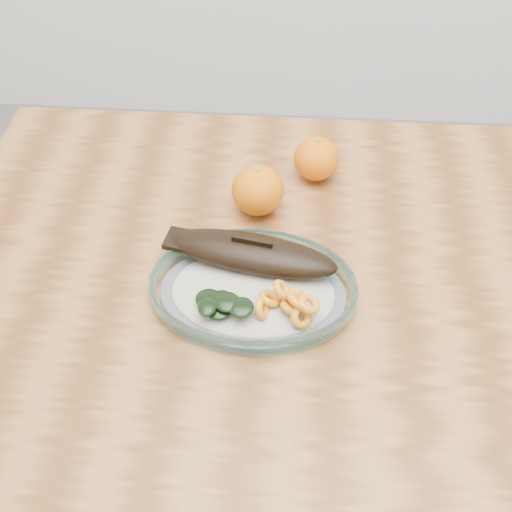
{
  "coord_description": "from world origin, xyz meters",
  "views": [
    {
      "loc": [
        -0.06,
        -0.64,
        1.46
      ],
      "look_at": [
        -0.11,
        0.01,
        0.77
      ],
      "focal_mm": 45.0,
      "sensor_mm": 36.0,
      "label": 1
    }
  ],
  "objects_px": {
    "orange_left": "(258,190)",
    "orange_right": "(316,159)",
    "plated_meal": "(253,286)",
    "dining_table": "(323,316)"
  },
  "relations": [
    {
      "from": "orange_left",
      "to": "orange_right",
      "type": "relative_size",
      "value": 1.1
    },
    {
      "from": "orange_left",
      "to": "orange_right",
      "type": "height_order",
      "value": "orange_left"
    },
    {
      "from": "dining_table",
      "to": "orange_right",
      "type": "distance_m",
      "value": 0.27
    },
    {
      "from": "plated_meal",
      "to": "orange_right",
      "type": "height_order",
      "value": "plated_meal"
    },
    {
      "from": "plated_meal",
      "to": "orange_left",
      "type": "relative_size",
      "value": 6.44
    },
    {
      "from": "plated_meal",
      "to": "orange_right",
      "type": "bearing_deg",
      "value": 73.29
    },
    {
      "from": "plated_meal",
      "to": "orange_left",
      "type": "height_order",
      "value": "orange_left"
    },
    {
      "from": "orange_left",
      "to": "orange_right",
      "type": "distance_m",
      "value": 0.13
    },
    {
      "from": "orange_left",
      "to": "orange_right",
      "type": "bearing_deg",
      "value": 44.55
    },
    {
      "from": "orange_left",
      "to": "orange_right",
      "type": "xyz_separation_m",
      "value": [
        0.09,
        0.09,
        -0.0
      ]
    }
  ]
}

